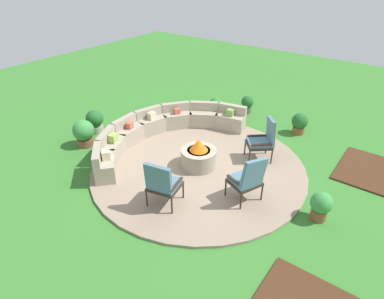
# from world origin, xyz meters

# --- Properties ---
(ground_plane) EXTENTS (24.00, 24.00, 0.00)m
(ground_plane) POSITION_xyz_m (0.00, 0.00, 0.00)
(ground_plane) COLOR #387A2D
(patio_circle) EXTENTS (5.20, 5.20, 0.06)m
(patio_circle) POSITION_xyz_m (0.00, 0.00, 0.03)
(patio_circle) COLOR gray
(patio_circle) RESTS_ON ground_plane
(mulch_bed_right) EXTENTS (1.75, 1.42, 0.04)m
(mulch_bed_right) POSITION_xyz_m (2.34, -3.45, 0.02)
(mulch_bed_right) COLOR #472B19
(mulch_bed_right) RESTS_ON ground_plane
(fire_pit) EXTENTS (0.86, 0.86, 0.73)m
(fire_pit) POSITION_xyz_m (0.00, 0.00, 0.34)
(fire_pit) COLOR #9E937F
(fire_pit) RESTS_ON patio_circle
(curved_stone_bench) EXTENTS (4.51, 2.50, 0.71)m
(curved_stone_bench) POSITION_xyz_m (0.46, 1.60, 0.35)
(curved_stone_bench) COLOR #9E937F
(curved_stone_bench) RESTS_ON patio_circle
(lounge_chair_front_left) EXTENTS (0.71, 0.72, 1.07)m
(lounge_chair_front_left) POSITION_xyz_m (-1.61, -0.25, 0.61)
(lounge_chair_front_left) COLOR #2D2319
(lounge_chair_front_left) RESTS_ON patio_circle
(lounge_chair_front_right) EXTENTS (0.76, 0.75, 1.11)m
(lounge_chair_front_right) POSITION_xyz_m (-0.47, -1.56, 0.62)
(lounge_chair_front_right) COLOR #2D2319
(lounge_chair_front_right) RESTS_ON patio_circle
(lounge_chair_back_left) EXTENTS (0.78, 0.80, 1.11)m
(lounge_chair_back_left) POSITION_xyz_m (1.21, -1.09, 0.62)
(lounge_chair_back_left) COLOR #2D2319
(lounge_chair_back_left) RESTS_ON patio_circle
(potted_plant_0) EXTENTS (0.43, 0.43, 0.62)m
(potted_plant_0) POSITION_xyz_m (-0.06, -2.96, 0.34)
(potted_plant_0) COLOR brown
(potted_plant_0) RESTS_ON ground_plane
(potted_plant_1) EXTENTS (0.57, 0.57, 0.74)m
(potted_plant_1) POSITION_xyz_m (-0.95, 3.14, 0.39)
(potted_plant_1) COLOR brown
(potted_plant_1) RESTS_ON ground_plane
(potted_plant_2) EXTENTS (0.40, 0.40, 0.59)m
(potted_plant_2) POSITION_xyz_m (3.60, 0.61, 0.32)
(potted_plant_2) COLOR #605B56
(potted_plant_2) RESTS_ON ground_plane
(potted_plant_3) EXTENTS (0.46, 0.46, 0.63)m
(potted_plant_3) POSITION_xyz_m (3.21, -1.30, 0.34)
(potted_plant_3) COLOR brown
(potted_plant_3) RESTS_ON ground_plane
(potted_plant_4) EXTENTS (0.50, 0.50, 0.68)m
(potted_plant_4) POSITION_xyz_m (-0.25, 3.53, 0.37)
(potted_plant_4) COLOR #A89E8E
(potted_plant_4) RESTS_ON ground_plane
(potted_plant_5) EXTENTS (0.41, 0.41, 0.60)m
(potted_plant_5) POSITION_xyz_m (2.80, 1.34, 0.32)
(potted_plant_5) COLOR #605B56
(potted_plant_5) RESTS_ON ground_plane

